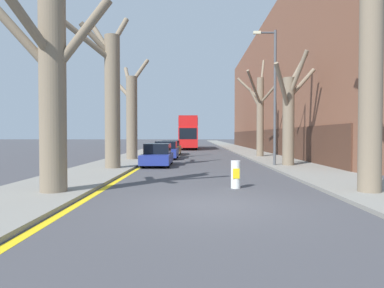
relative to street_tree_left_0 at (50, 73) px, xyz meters
name	(u,v)px	position (x,y,z in m)	size (l,w,h in m)	color
ground_plane	(211,205)	(4.98, -1.44, -3.85)	(300.00, 300.00, 0.00)	#424247
sidewalk_left	(165,146)	(-0.59, 48.56, -3.79)	(3.42, 120.00, 0.12)	gray
sidewalk_right	(229,146)	(10.55, 48.56, -3.79)	(3.42, 120.00, 0.12)	gray
building_facade_right	(301,90)	(17.26, 30.43, 3.42)	(10.08, 49.77, 14.56)	brown
kerb_line_stripe	(176,146)	(1.31, 48.56, -3.85)	(0.24, 120.00, 0.01)	yellow
street_tree_left_0	(50,73)	(0.00, 0.00, 0.00)	(4.02, 3.17, 8.98)	#7A6B56
street_tree_left_1	(110,93)	(-0.07, 7.97, 0.36)	(3.35, 3.31, 8.59)	#7A6B56
street_tree_left_2	(132,113)	(-0.24, 15.24, -0.25)	(2.92, 2.68, 7.97)	#7A6B56
street_tree_right_0	(369,65)	(10.07, 0.20, 0.27)	(2.68, 3.21, 8.72)	#7A6B56
street_tree_right_1	(290,113)	(10.22, 9.78, -0.64)	(3.04, 3.32, 7.16)	#7A6B56
street_tree_right_2	(260,112)	(10.10, 18.63, 0.09)	(2.99, 4.59, 8.73)	#7A6B56
double_decker_bus	(189,131)	(3.74, 37.40, -1.37)	(2.45, 11.69, 4.38)	red
parked_car_0	(158,155)	(2.22, 10.71, -3.20)	(1.73, 4.33, 1.38)	navy
parked_car_1	(166,150)	(2.22, 17.15, -3.18)	(1.88, 4.23, 1.42)	navy
parked_car_2	(171,148)	(2.22, 23.02, -3.18)	(1.86, 4.41, 1.40)	olive
lamp_post	(273,91)	(9.26, 9.85, 0.70)	(1.40, 0.20, 8.17)	#4C4F54
traffic_bollard	(236,174)	(6.02, 1.57, -3.35)	(0.34, 0.35, 1.00)	white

